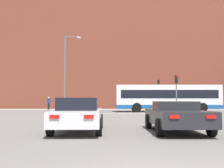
# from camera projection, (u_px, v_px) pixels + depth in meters

# --- Properties ---
(stop_line_strip) EXTENTS (8.41, 0.30, 0.01)m
(stop_line_strip) POSITION_uv_depth(u_px,v_px,m) (118.00, 114.00, 26.53)
(stop_line_strip) COLOR silver
(stop_line_strip) RESTS_ON ground_plane
(far_pavement) EXTENTS (69.34, 2.50, 0.01)m
(far_pavement) POSITION_uv_depth(u_px,v_px,m) (116.00, 110.00, 38.40)
(far_pavement) COLOR #A09B91
(far_pavement) RESTS_ON ground_plane
(brick_civic_building) EXTENTS (46.71, 11.65, 26.89)m
(brick_civic_building) POSITION_uv_depth(u_px,v_px,m) (137.00, 47.00, 48.74)
(brick_civic_building) COLOR brown
(brick_civic_building) RESTS_ON ground_plane
(car_saloon_left) EXTENTS (2.03, 4.80, 1.37)m
(car_saloon_left) POSITION_uv_depth(u_px,v_px,m) (77.00, 114.00, 11.45)
(car_saloon_left) COLOR silver
(car_saloon_left) RESTS_ON ground_plane
(car_roadster_right) EXTENTS (2.09, 4.61, 1.23)m
(car_roadster_right) POSITION_uv_depth(u_px,v_px,m) (175.00, 116.00, 11.35)
(car_roadster_right) COLOR #232328
(car_roadster_right) RESTS_ON ground_plane
(bus_crossing_lead) EXTENTS (11.32, 2.73, 2.93)m
(bus_crossing_lead) POSITION_uv_depth(u_px,v_px,m) (166.00, 98.00, 31.05)
(bus_crossing_lead) COLOR silver
(bus_crossing_lead) RESTS_ON ground_plane
(traffic_light_far_right) EXTENTS (0.26, 0.31, 4.07)m
(traffic_light_far_right) POSITION_uv_depth(u_px,v_px,m) (157.00, 89.00, 38.10)
(traffic_light_far_right) COLOR slate
(traffic_light_far_right) RESTS_ON ground_plane
(traffic_light_near_right) EXTENTS (0.26, 0.31, 3.78)m
(traffic_light_near_right) POSITION_uv_depth(u_px,v_px,m) (175.00, 87.00, 27.98)
(traffic_light_near_right) COLOR slate
(traffic_light_near_right) RESTS_ON ground_plane
(street_lamp_junction) EXTENTS (1.80, 0.36, 8.17)m
(street_lamp_junction) POSITION_uv_depth(u_px,v_px,m) (66.00, 66.00, 29.62)
(street_lamp_junction) COLOR slate
(street_lamp_junction) RESTS_ON ground_plane
(pedestrian_waiting) EXTENTS (0.35, 0.45, 1.78)m
(pedestrian_waiting) POSITION_uv_depth(u_px,v_px,m) (191.00, 102.00, 39.23)
(pedestrian_waiting) COLOR #333851
(pedestrian_waiting) RESTS_ON ground_plane
(pedestrian_walking_east) EXTENTS (0.46, 0.39, 1.75)m
(pedestrian_walking_east) POSITION_uv_depth(u_px,v_px,m) (47.00, 102.00, 38.26)
(pedestrian_walking_east) COLOR black
(pedestrian_walking_east) RESTS_ON ground_plane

